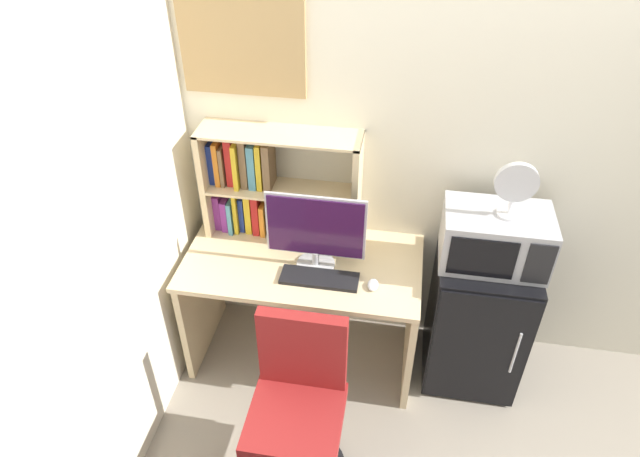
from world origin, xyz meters
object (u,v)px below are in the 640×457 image
(keyboard, at_px, (320,278))
(desk_fan, at_px, (516,186))
(mini_fridge, at_px, (476,318))
(monitor, at_px, (316,230))
(wall_corkboard, at_px, (242,44))
(hutch_bookshelf, at_px, (260,183))
(microwave, at_px, (495,238))
(desk_chair, at_px, (298,415))
(computer_mouse, at_px, (373,285))

(keyboard, relative_size, desk_fan, 1.38)
(mini_fridge, distance_m, desk_fan, 0.86)
(monitor, distance_m, wall_corkboard, 0.96)
(hutch_bookshelf, xyz_separation_m, wall_corkboard, (-0.06, 0.09, 0.71))
(desk_fan, bearing_deg, monitor, -174.87)
(microwave, distance_m, desk_chair, 1.27)
(monitor, xyz_separation_m, desk_chair, (0.04, -0.68, -0.56))
(microwave, xyz_separation_m, desk_chair, (-0.84, -0.77, -0.56))
(keyboard, bearing_deg, desk_fan, 12.27)
(keyboard, bearing_deg, computer_mouse, -1.21)
(wall_corkboard, bearing_deg, computer_mouse, -32.35)
(microwave, relative_size, desk_fan, 1.79)
(mini_fridge, height_order, microwave, microwave)
(hutch_bookshelf, xyz_separation_m, microwave, (1.23, -0.17, -0.08))
(keyboard, height_order, wall_corkboard, wall_corkboard)
(computer_mouse, height_order, desk_fan, desk_fan)
(hutch_bookshelf, relative_size, mini_fridge, 1.02)
(hutch_bookshelf, bearing_deg, desk_fan, -7.84)
(microwave, bearing_deg, hutch_bookshelf, 172.23)
(mini_fridge, bearing_deg, monitor, -174.48)
(keyboard, xyz_separation_m, desk_chair, (-0.00, -0.57, -0.34))
(wall_corkboard, bearing_deg, mini_fridge, -11.31)
(desk_fan, relative_size, desk_chair, 0.31)
(microwave, bearing_deg, desk_fan, -10.32)
(microwave, height_order, desk_chair, microwave)
(desk_fan, relative_size, wall_corkboard, 0.47)
(monitor, distance_m, mini_fridge, 1.04)
(computer_mouse, relative_size, wall_corkboard, 0.15)
(mini_fridge, bearing_deg, keyboard, -167.06)
(computer_mouse, distance_m, desk_fan, 0.82)
(keyboard, height_order, mini_fridge, mini_fridge)
(microwave, bearing_deg, desk_chair, -137.51)
(monitor, height_order, desk_chair, monitor)
(hutch_bookshelf, xyz_separation_m, monitor, (0.35, -0.25, -0.08))
(desk_fan, bearing_deg, keyboard, -167.73)
(hutch_bookshelf, relative_size, computer_mouse, 9.40)
(keyboard, xyz_separation_m, mini_fridge, (0.84, 0.19, -0.33))
(computer_mouse, height_order, wall_corkboard, wall_corkboard)
(computer_mouse, bearing_deg, hutch_bookshelf, 150.75)
(mini_fridge, xyz_separation_m, desk_fan, (0.03, -0.00, 0.86))
(keyboard, bearing_deg, mini_fridge, 12.94)
(microwave, bearing_deg, keyboard, -166.87)
(computer_mouse, bearing_deg, monitor, 159.85)
(monitor, xyz_separation_m, microwave, (0.88, 0.09, 0.00))
(hutch_bookshelf, xyz_separation_m, mini_fridge, (1.23, -0.17, -0.64))
(desk_chair, height_order, wall_corkboard, wall_corkboard)
(computer_mouse, height_order, desk_chair, desk_chair)
(microwave, distance_m, desk_fan, 0.31)
(monitor, relative_size, microwave, 0.98)
(monitor, relative_size, wall_corkboard, 0.83)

